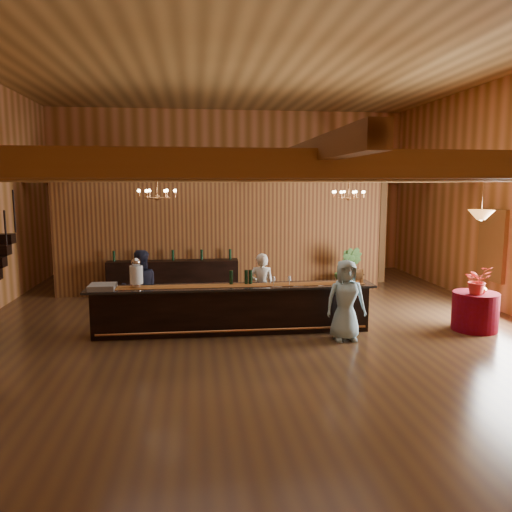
{
  "coord_description": "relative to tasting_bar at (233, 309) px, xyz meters",
  "views": [
    {
      "loc": [
        -1.25,
        -10.24,
        3.0
      ],
      "look_at": [
        0.07,
        0.38,
        1.47
      ],
      "focal_mm": 35.0,
      "sensor_mm": 36.0,
      "label": 1
    }
  ],
  "objects": [
    {
      "name": "floor",
      "position": [
        0.5,
        0.33,
        -0.49
      ],
      "size": [
        14.0,
        14.0,
        0.0
      ],
      "primitive_type": "plane",
      "color": "#492F1F",
      "rests_on": "ground"
    },
    {
      "name": "ceiling",
      "position": [
        0.5,
        0.33,
        5.01
      ],
      "size": [
        14.0,
        14.0,
        0.0
      ],
      "primitive_type": "plane",
      "rotation": [
        3.14,
        0.0,
        0.0
      ],
      "color": "#AA7D40",
      "rests_on": "wall_back"
    },
    {
      "name": "wall_back",
      "position": [
        0.5,
        7.33,
        2.26
      ],
      "size": [
        12.0,
        0.1,
        5.5
      ],
      "primitive_type": "cube",
      "color": "#C27849",
      "rests_on": "floor"
    },
    {
      "name": "wall_front",
      "position": [
        0.5,
        -6.67,
        2.26
      ],
      "size": [
        12.0,
        0.1,
        5.5
      ],
      "primitive_type": "cube",
      "color": "#C27849",
      "rests_on": "floor"
    },
    {
      "name": "beam_grid",
      "position": [
        0.5,
        0.84,
        2.75
      ],
      "size": [
        11.9,
        13.9,
        0.39
      ],
      "color": "brown",
      "rests_on": "wall_left"
    },
    {
      "name": "support_posts",
      "position": [
        0.5,
        -0.17,
        1.11
      ],
      "size": [
        9.2,
        10.2,
        3.2
      ],
      "color": "brown",
      "rests_on": "floor"
    },
    {
      "name": "partition_wall",
      "position": [
        0.0,
        3.83,
        1.06
      ],
      "size": [
        9.0,
        0.18,
        3.1
      ],
      "primitive_type": "cube",
      "color": "brown",
      "rests_on": "floor"
    },
    {
      "name": "window_right_back",
      "position": [
        6.45,
        1.33,
        1.06
      ],
      "size": [
        0.12,
        1.05,
        1.75
      ],
      "primitive_type": "cube",
      "color": "white",
      "rests_on": "wall_right"
    },
    {
      "name": "backroom_boxes",
      "position": [
        0.21,
        5.83,
        0.04
      ],
      "size": [
        4.1,
        0.6,
        1.1
      ],
      "color": "black",
      "rests_on": "floor"
    },
    {
      "name": "tasting_bar",
      "position": [
        0.0,
        0.0,
        0.0
      ],
      "size": [
        5.83,
        0.8,
        0.98
      ],
      "rotation": [
        0.0,
        0.0,
        -0.01
      ],
      "color": "black",
      "rests_on": "floor"
    },
    {
      "name": "beverage_dispenser",
      "position": [
        -1.91,
        0.06,
        0.76
      ],
      "size": [
        0.26,
        0.26,
        0.6
      ],
      "color": "silver",
      "rests_on": "tasting_bar"
    },
    {
      "name": "glass_rack_tray",
      "position": [
        -2.56,
        -0.02,
        0.53
      ],
      "size": [
        0.5,
        0.5,
        0.1
      ],
      "primitive_type": "cube",
      "color": "gray",
      "rests_on": "tasting_bar"
    },
    {
      "name": "raffle_drum",
      "position": [
        2.54,
        -0.07,
        0.65
      ],
      "size": [
        0.34,
        0.24,
        0.3
      ],
      "color": "brown",
      "rests_on": "tasting_bar"
    },
    {
      "name": "bar_bottle_0",
      "position": [
        -0.02,
        0.11,
        0.63
      ],
      "size": [
        0.07,
        0.07,
        0.3
      ],
      "primitive_type": "cylinder",
      "color": "black",
      "rests_on": "tasting_bar"
    },
    {
      "name": "bar_bottle_1",
      "position": [
        0.29,
        0.11,
        0.63
      ],
      "size": [
        0.07,
        0.07,
        0.3
      ],
      "primitive_type": "cylinder",
      "color": "black",
      "rests_on": "tasting_bar"
    },
    {
      "name": "bar_bottle_2",
      "position": [
        0.38,
        0.11,
        0.63
      ],
      "size": [
        0.07,
        0.07,
        0.3
      ],
      "primitive_type": "cylinder",
      "color": "black",
      "rests_on": "tasting_bar"
    },
    {
      "name": "backbar_shelf",
      "position": [
        -1.33,
        3.57,
        -0.0
      ],
      "size": [
        3.51,
        0.63,
        0.98
      ],
      "primitive_type": "cube",
      "rotation": [
        0.0,
        0.0,
        -0.02
      ],
      "color": "black",
      "rests_on": "floor"
    },
    {
      "name": "round_table",
      "position": [
        5.01,
        -0.46,
        -0.1
      ],
      "size": [
        0.92,
        0.92,
        0.8
      ],
      "primitive_type": "cylinder",
      "color": "#5F0303",
      "rests_on": "floor"
    },
    {
      "name": "chandelier_left",
      "position": [
        -1.53,
        1.02,
        2.33
      ],
      "size": [
        0.8,
        0.8,
        0.53
      ],
      "color": "#B87440",
      "rests_on": "beam_grid"
    },
    {
      "name": "chandelier_right",
      "position": [
        3.01,
        1.98,
        2.28
      ],
      "size": [
        0.8,
        0.8,
        0.58
      ],
      "color": "#B87440",
      "rests_on": "beam_grid"
    },
    {
      "name": "pendant_lamp",
      "position": [
        5.01,
        -0.46,
        1.91
      ],
      "size": [
        0.52,
        0.52,
        0.9
      ],
      "color": "#B87440",
      "rests_on": "beam_grid"
    },
    {
      "name": "bartender",
      "position": [
        0.7,
        0.73,
        0.27
      ],
      "size": [
        0.62,
        0.47,
        1.53
      ],
      "primitive_type": "imported",
      "rotation": [
        0.0,
        0.0,
        2.93
      ],
      "color": "white",
      "rests_on": "floor"
    },
    {
      "name": "staff_second",
      "position": [
        -1.91,
        0.71,
        0.33
      ],
      "size": [
        0.9,
        0.77,
        1.64
      ],
      "primitive_type": "imported",
      "rotation": [
        0.0,
        0.0,
        3.34
      ],
      "color": "#1C1E31",
      "rests_on": "floor"
    },
    {
      "name": "guest",
      "position": [
        2.14,
        -0.77,
        0.3
      ],
      "size": [
        0.78,
        0.51,
        1.58
      ],
      "primitive_type": "imported",
      "rotation": [
        0.0,
        0.0,
        -0.02
      ],
      "color": "#97C5D7",
      "rests_on": "floor"
    },
    {
      "name": "floor_plant",
      "position": [
        3.43,
        3.2,
        0.17
      ],
      "size": [
        0.91,
        0.84,
        1.33
      ],
      "primitive_type": "imported",
      "rotation": [
        0.0,
        0.0,
        -0.44
      ],
      "color": "#2F5623",
      "rests_on": "floor"
    },
    {
      "name": "table_flowers",
      "position": [
        4.93,
        -0.61,
        0.59
      ],
      "size": [
        0.56,
        0.5,
        0.58
      ],
      "primitive_type": "imported",
      "rotation": [
        0.0,
        0.0,
        0.09
      ],
      "color": "red",
      "rests_on": "round_table"
    },
    {
      "name": "table_vase",
      "position": [
        5.09,
        -0.54,
        0.46
      ],
      "size": [
        0.16,
        0.16,
        0.31
      ],
      "primitive_type": "imported",
      "rotation": [
        0.0,
        0.0,
        -0.04
      ],
      "color": "#B87440",
      "rests_on": "round_table"
    }
  ]
}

